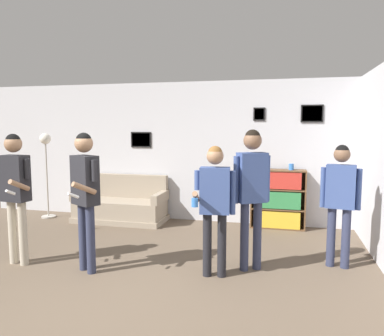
{
  "coord_description": "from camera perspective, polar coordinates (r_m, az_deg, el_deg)",
  "views": [
    {
      "loc": [
        1.89,
        -3.16,
        1.85
      ],
      "look_at": [
        0.62,
        1.95,
        1.26
      ],
      "focal_mm": 35.0,
      "sensor_mm": 36.0,
      "label": 1
    }
  ],
  "objects": [
    {
      "name": "ground_plane",
      "position": [
        4.12,
        -16.16,
        -20.54
      ],
      "size": [
        20.0,
        20.0,
        0.0
      ],
      "primitive_type": "plane",
      "color": "brown"
    },
    {
      "name": "wall_back",
      "position": [
        7.35,
        -0.97,
        2.5
      ],
      "size": [
        8.68,
        0.08,
        2.7
      ],
      "color": "silver",
      "rests_on": "ground_plane"
    },
    {
      "name": "couch",
      "position": [
        7.51,
        -10.71,
        -5.71
      ],
      "size": [
        1.77,
        0.8,
        0.88
      ],
      "color": "gray",
      "rests_on": "ground_plane"
    },
    {
      "name": "bookshelf",
      "position": [
        6.99,
        12.95,
        -4.63
      ],
      "size": [
        0.97,
        0.3,
        1.07
      ],
      "color": "brown",
      "rests_on": "ground_plane"
    },
    {
      "name": "floor_lamp",
      "position": [
        8.05,
        -21.36,
        1.76
      ],
      "size": [
        0.28,
        0.28,
        1.71
      ],
      "color": "#ADA89E",
      "rests_on": "ground_plane"
    },
    {
      "name": "person_player_foreground_left",
      "position": [
        5.46,
        -25.35,
        -2.25
      ],
      "size": [
        0.5,
        0.5,
        1.75
      ],
      "color": "#B7AD99",
      "rests_on": "ground_plane"
    },
    {
      "name": "person_player_foreground_center",
      "position": [
        4.87,
        -16.0,
        -2.7
      ],
      "size": [
        0.45,
        0.6,
        1.77
      ],
      "color": "#2D334C",
      "rests_on": "ground_plane"
    },
    {
      "name": "person_watcher_holding_cup",
      "position": [
        4.55,
        3.49,
        -4.55
      ],
      "size": [
        0.5,
        0.45,
        1.62
      ],
      "color": "black",
      "rests_on": "ground_plane"
    },
    {
      "name": "person_spectator_near_bookshelf",
      "position": [
        4.79,
        9.1,
        -2.34
      ],
      "size": [
        0.44,
        0.35,
        1.81
      ],
      "color": "#2D334C",
      "rests_on": "ground_plane"
    },
    {
      "name": "person_spectator_far_right",
      "position": [
        5.21,
        21.67,
        -3.63
      ],
      "size": [
        0.49,
        0.26,
        1.61
      ],
      "color": "#2D334C",
      "rests_on": "ground_plane"
    },
    {
      "name": "bottle_on_floor",
      "position": [
        7.04,
        -16.19,
        -8.23
      ],
      "size": [
        0.06,
        0.06,
        0.27
      ],
      "color": "black",
      "rests_on": "ground_plane"
    },
    {
      "name": "drinking_cup",
      "position": [
        6.9,
        14.9,
        0.17
      ],
      "size": [
        0.09,
        0.09,
        0.11
      ],
      "color": "blue",
      "rests_on": "bookshelf"
    }
  ]
}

